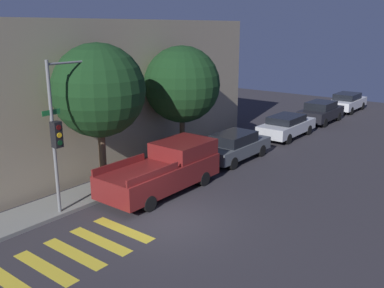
{
  "coord_description": "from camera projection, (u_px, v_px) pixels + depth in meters",
  "views": [
    {
      "loc": [
        -10.24,
        -9.14,
        6.62
      ],
      "look_at": [
        4.02,
        2.1,
        1.6
      ],
      "focal_mm": 40.0,
      "sensor_mm": 36.0,
      "label": 1
    }
  ],
  "objects": [
    {
      "name": "tree_near_corner",
      "position": [
        99.0,
        91.0,
        16.74
      ],
      "size": [
        3.7,
        3.7,
        6.04
      ],
      "color": "brown",
      "rests_on": "ground"
    },
    {
      "name": "sedan_far_end",
      "position": [
        321.0,
        112.0,
        30.2
      ],
      "size": [
        4.25,
        1.84,
        1.5
      ],
      "color": "black",
      "rests_on": "ground"
    },
    {
      "name": "sedan_tail_of_row",
      "position": [
        347.0,
        102.0,
        34.3
      ],
      "size": [
        4.41,
        1.82,
        1.44
      ],
      "color": "silver",
      "rests_on": "ground"
    },
    {
      "name": "pickup_truck",
      "position": [
        165.0,
        169.0,
        17.67
      ],
      "size": [
        5.45,
        2.14,
        1.87
      ],
      "color": "maroon",
      "rests_on": "ground"
    },
    {
      "name": "sidewalk",
      "position": [
        92.0,
        193.0,
        17.4
      ],
      "size": [
        26.0,
        1.82,
        0.14
      ],
      "primitive_type": "cube",
      "color": "slate",
      "rests_on": "ground"
    },
    {
      "name": "traffic_light_pole",
      "position": [
        65.0,
        117.0,
        14.87
      ],
      "size": [
        2.55,
        0.56,
        5.55
      ],
      "color": "slate",
      "rests_on": "ground"
    },
    {
      "name": "crosswalk",
      "position": [
        74.0,
        253.0,
        12.88
      ],
      "size": [
        4.45,
        2.6,
        0.0
      ],
      "color": "gold",
      "rests_on": "ground"
    },
    {
      "name": "tree_midblock",
      "position": [
        182.0,
        85.0,
        20.7
      ],
      "size": [
        3.71,
        3.71,
        5.75
      ],
      "color": "brown",
      "rests_on": "ground"
    },
    {
      "name": "ground_plane",
      "position": [
        168.0,
        222.0,
        14.97
      ],
      "size": [
        60.0,
        60.0,
        0.0
      ],
      "primitive_type": "plane",
      "color": "#2D2B30"
    },
    {
      "name": "sedan_middle",
      "position": [
        287.0,
        126.0,
        26.17
      ],
      "size": [
        4.61,
        1.82,
        1.37
      ],
      "color": "#B7BABF",
      "rests_on": "ground"
    },
    {
      "name": "building_row",
      "position": [
        25.0,
        99.0,
        19.07
      ],
      "size": [
        26.0,
        6.0,
        6.92
      ],
      "primitive_type": "cube",
      "color": "gray",
      "rests_on": "ground"
    },
    {
      "name": "sedan_near_corner",
      "position": [
        235.0,
        146.0,
        21.71
      ],
      "size": [
        4.42,
        1.76,
        1.43
      ],
      "color": "#4C5156",
      "rests_on": "ground"
    }
  ]
}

